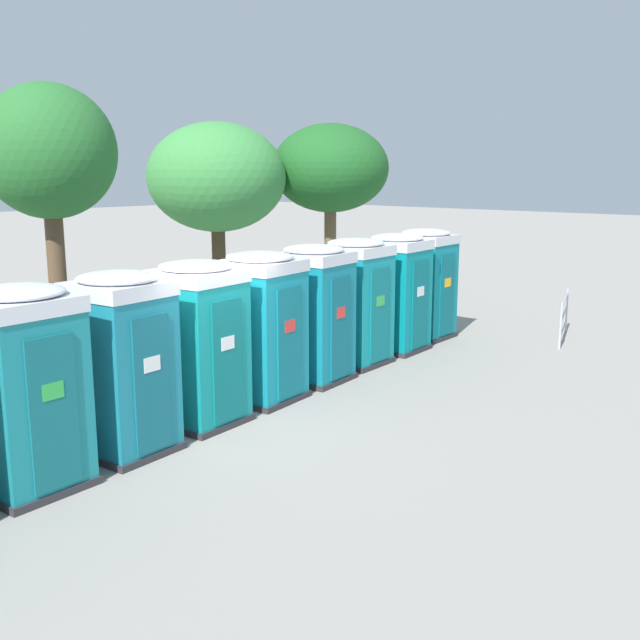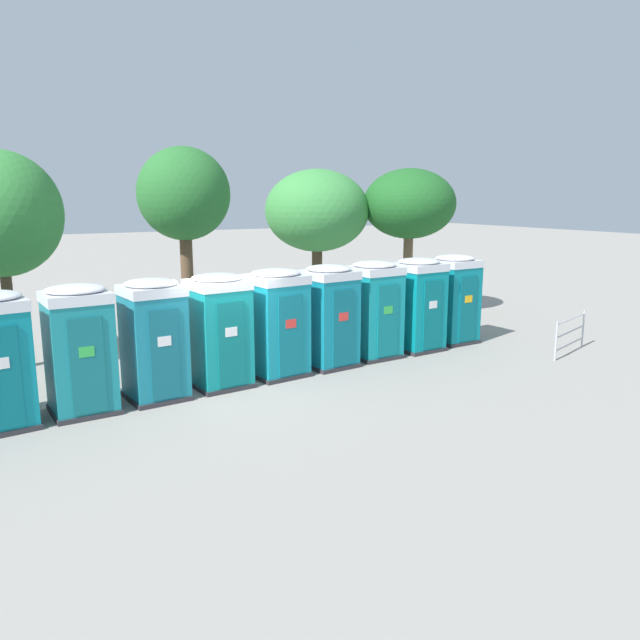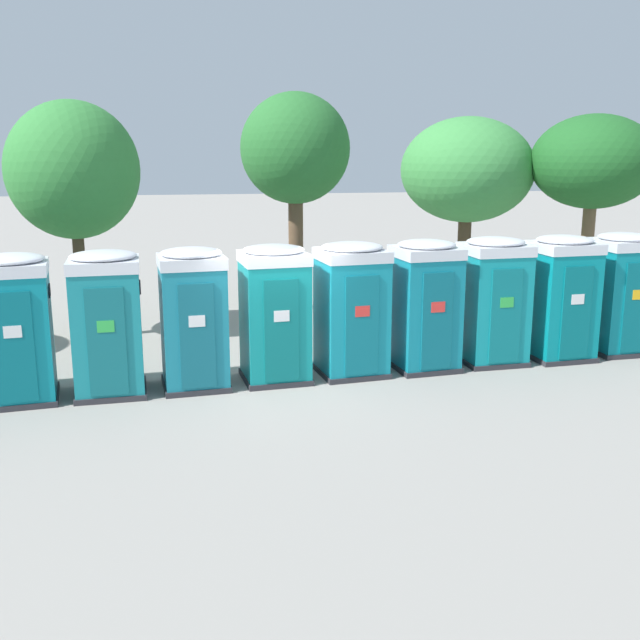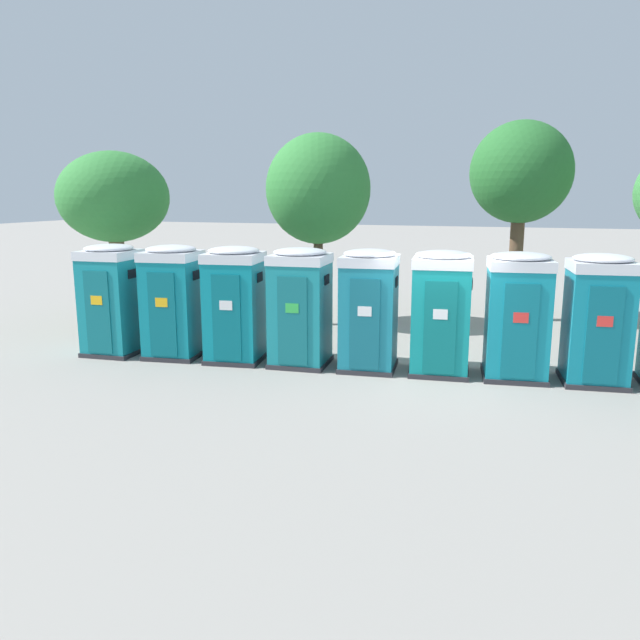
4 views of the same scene
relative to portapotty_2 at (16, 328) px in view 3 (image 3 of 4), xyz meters
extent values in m
plane|color=gray|center=(4.45, 0.27, -1.28)|extent=(120.00, 120.00, 0.00)
cube|color=#2D2D33|center=(0.00, 0.01, -1.23)|extent=(1.33, 1.34, 0.10)
cube|color=#0B8190|center=(0.00, 0.01, -0.13)|extent=(1.27, 1.27, 2.10)
cube|color=#086470|center=(0.07, -0.57, -0.21)|extent=(0.62, 0.11, 1.85)
cube|color=white|center=(0.08, -0.59, 0.07)|extent=(0.28, 0.04, 0.20)
cube|color=black|center=(0.57, 0.08, 0.60)|extent=(0.07, 0.36, 0.20)
cube|color=silver|center=(0.00, 0.01, 1.02)|extent=(1.31, 1.31, 0.20)
ellipsoid|color=silver|center=(0.00, 0.01, 1.17)|extent=(1.24, 1.25, 0.18)
cube|color=#2D2D33|center=(1.48, 0.13, -1.23)|extent=(1.28, 1.27, 0.10)
cube|color=teal|center=(1.48, 0.13, -0.13)|extent=(1.22, 1.21, 2.10)
cube|color=#12646C|center=(1.51, -0.45, -0.21)|extent=(0.63, 0.07, 1.85)
cube|color=green|center=(1.52, -0.47, 0.07)|extent=(0.28, 0.02, 0.20)
cube|color=black|center=(2.07, 0.17, 0.60)|extent=(0.05, 0.36, 0.20)
cube|color=silver|center=(1.48, 0.13, 1.02)|extent=(1.25, 1.24, 0.20)
ellipsoid|color=silver|center=(1.48, 0.13, 1.17)|extent=(1.19, 1.18, 0.18)
cube|color=#2D2D33|center=(2.96, 0.26, -1.23)|extent=(1.27, 1.30, 0.10)
cube|color=teal|center=(2.96, 0.26, -0.13)|extent=(1.21, 1.24, 2.10)
cube|color=#125F70|center=(3.01, -0.32, -0.21)|extent=(0.61, 0.09, 1.85)
cube|color=white|center=(3.01, -0.34, 0.07)|extent=(0.28, 0.03, 0.20)
cube|color=black|center=(3.52, 0.31, 0.60)|extent=(0.06, 0.36, 0.20)
cube|color=silver|center=(2.96, 0.26, 1.02)|extent=(1.25, 1.27, 0.20)
ellipsoid|color=silver|center=(2.96, 0.26, 1.17)|extent=(1.19, 1.21, 0.18)
cube|color=#2D2D33|center=(4.44, 0.41, -1.23)|extent=(1.31, 1.31, 0.10)
cube|color=#0F898A|center=(4.44, 0.41, -0.13)|extent=(1.25, 1.24, 2.10)
cube|color=#0C6B6C|center=(4.49, -0.17, -0.21)|extent=(0.63, 0.09, 1.85)
cube|color=white|center=(4.49, -0.19, 0.07)|extent=(0.28, 0.03, 0.20)
cube|color=black|center=(5.02, 0.46, 0.60)|extent=(0.06, 0.36, 0.20)
cube|color=silver|center=(4.44, 0.41, 1.02)|extent=(1.28, 1.28, 0.20)
ellipsoid|color=silver|center=(4.44, 0.41, 1.17)|extent=(1.22, 1.22, 0.18)
cube|color=#2D2D33|center=(5.92, 0.54, -1.23)|extent=(1.37, 1.34, 0.10)
cube|color=teal|center=(5.92, 0.54, -0.13)|extent=(1.30, 1.27, 2.10)
cube|color=#0D6A7A|center=(5.99, -0.04, -0.21)|extent=(0.64, 0.11, 1.85)
cube|color=red|center=(5.99, -0.06, 0.07)|extent=(0.28, 0.04, 0.20)
cube|color=black|center=(6.51, 0.61, 0.60)|extent=(0.07, 0.36, 0.20)
cube|color=silver|center=(5.92, 0.54, 1.02)|extent=(1.34, 1.31, 0.20)
ellipsoid|color=silver|center=(5.92, 0.54, 1.17)|extent=(1.28, 1.25, 0.18)
cube|color=#2D2D33|center=(7.40, 0.66, -1.23)|extent=(1.30, 1.32, 0.10)
cube|color=#107F93|center=(7.40, 0.66, -0.13)|extent=(1.24, 1.26, 2.10)
cube|color=#0C6373|center=(7.46, 0.07, -0.21)|extent=(0.62, 0.10, 1.85)
cube|color=red|center=(7.46, 0.06, 0.07)|extent=(0.28, 0.04, 0.20)
cube|color=black|center=(7.97, 0.72, 0.60)|extent=(0.06, 0.36, 0.20)
cube|color=silver|center=(7.40, 0.66, 1.02)|extent=(1.28, 1.29, 0.20)
ellipsoid|color=silver|center=(7.40, 0.66, 1.17)|extent=(1.22, 1.23, 0.18)
cube|color=#2D2D33|center=(8.87, 0.84, -1.23)|extent=(1.28, 1.27, 0.10)
cube|color=teal|center=(8.87, 0.84, -0.13)|extent=(1.22, 1.20, 2.10)
cube|color=#0C6E75|center=(8.91, 0.25, -0.21)|extent=(0.64, 0.07, 1.85)
cube|color=green|center=(8.91, 0.24, 0.07)|extent=(0.28, 0.02, 0.20)
cube|color=black|center=(9.46, 0.87, 0.60)|extent=(0.04, 0.36, 0.20)
cube|color=silver|center=(8.87, 0.84, 1.02)|extent=(1.26, 1.24, 0.20)
ellipsoid|color=silver|center=(8.87, 0.84, 1.17)|extent=(1.20, 1.18, 0.18)
cube|color=#2D2D33|center=(10.36, 0.88, -1.23)|extent=(1.30, 1.28, 0.10)
cube|color=#08838D|center=(10.36, 0.88, -0.13)|extent=(1.23, 1.22, 2.10)
cube|color=#07666E|center=(10.40, 0.30, -0.21)|extent=(0.63, 0.08, 1.85)
cube|color=white|center=(10.41, 0.28, 0.07)|extent=(0.28, 0.03, 0.20)
cube|color=black|center=(10.95, 0.93, 0.60)|extent=(0.05, 0.36, 0.20)
cube|color=silver|center=(10.36, 0.88, 1.02)|extent=(1.27, 1.26, 0.20)
ellipsoid|color=silver|center=(10.36, 0.88, 1.17)|extent=(1.21, 1.20, 0.18)
cube|color=#2D2D33|center=(11.83, 1.11, -1.23)|extent=(1.24, 1.25, 0.10)
cube|color=#0A7D8A|center=(11.83, 1.11, -0.13)|extent=(1.18, 1.19, 2.10)
cube|color=#08626B|center=(11.86, 0.52, -0.21)|extent=(0.62, 0.06, 1.85)
cube|color=yellow|center=(11.86, 0.50, 0.07)|extent=(0.28, 0.02, 0.20)
cube|color=silver|center=(11.83, 1.11, 1.02)|extent=(1.21, 1.23, 0.20)
ellipsoid|color=silver|center=(11.83, 1.11, 1.17)|extent=(1.15, 1.17, 0.18)
cylinder|color=#4C3826|center=(0.53, 4.26, 0.20)|extent=(0.26, 0.26, 2.96)
ellipsoid|color=#337F38|center=(0.53, 4.26, 2.49)|extent=(2.86, 2.86, 2.98)
cylinder|color=#4C3826|center=(10.47, 6.68, 0.17)|extent=(0.36, 0.36, 2.90)
ellipsoid|color=#3D8C42|center=(10.47, 6.68, 2.39)|extent=(3.60, 3.60, 2.83)
cylinder|color=brown|center=(5.75, 6.65, 0.45)|extent=(0.39, 0.39, 3.46)
ellipsoid|color=#286B2D|center=(5.75, 6.65, 2.96)|extent=(2.84, 2.84, 2.85)
cylinder|color=brown|center=(13.35, 5.23, 0.34)|extent=(0.34, 0.34, 3.24)
ellipsoid|color=#1E5B23|center=(13.35, 5.23, 2.63)|extent=(3.21, 3.21, 2.42)
camera|label=1|loc=(-2.78, -8.23, 2.58)|focal=42.00mm
camera|label=2|loc=(-0.28, -12.37, 2.94)|focal=35.00mm
camera|label=3|loc=(2.89, -12.97, 2.94)|focal=42.00mm
camera|label=4|loc=(5.96, -12.23, 2.38)|focal=35.00mm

